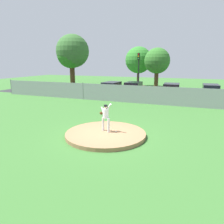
{
  "coord_description": "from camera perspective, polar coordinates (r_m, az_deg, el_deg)",
  "views": [
    {
      "loc": [
        4.48,
        -10.32,
        4.1
      ],
      "look_at": [
        -0.21,
        1.5,
        1.04
      ],
      "focal_mm": 33.58,
      "sensor_mm": 36.0,
      "label": 1
    }
  ],
  "objects": [
    {
      "name": "asphalt_strip",
      "position": [
        25.55,
        11.28,
        4.04
      ],
      "size": [
        44.0,
        7.0,
        0.01
      ],
      "primitive_type": "cube",
      "color": "#2B2B2D",
      "rests_on": "ground_plane"
    },
    {
      "name": "traffic_light_near",
      "position": [
        29.75,
        7.24,
        12.4
      ],
      "size": [
        0.28,
        0.46,
        5.26
      ],
      "color": "black",
      "rests_on": "ground_plane"
    },
    {
      "name": "parked_car_slate",
      "position": [
        26.84,
        -0.15,
        6.43
      ],
      "size": [
        2.16,
        4.81,
        1.61
      ],
      "color": "slate",
      "rests_on": "ground_plane"
    },
    {
      "name": "tree_slender_far",
      "position": [
        37.92,
        -10.68,
        15.97
      ],
      "size": [
        5.61,
        5.61,
        8.69
      ],
      "color": "#4C331E",
      "rests_on": "ground_plane"
    },
    {
      "name": "pitcher_youth",
      "position": [
        11.8,
        -1.76,
        -0.84
      ],
      "size": [
        0.79,
        0.32,
        1.66
      ],
      "color": "silver",
      "rests_on": "pitchers_mound"
    },
    {
      "name": "parked_car_red",
      "position": [
        24.82,
        15.8,
        5.41
      ],
      "size": [
        2.02,
        4.32,
        1.71
      ],
      "color": "#A81919",
      "rests_on": "ground_plane"
    },
    {
      "name": "parked_car_burgundy",
      "position": [
        26.19,
        5.84,
        6.23
      ],
      "size": [
        1.96,
        4.43,
        1.68
      ],
      "color": "maroon",
      "rests_on": "ground_plane"
    },
    {
      "name": "tree_tall_centre",
      "position": [
        36.02,
        7.24,
        13.84
      ],
      "size": [
        4.36,
        4.36,
        6.56
      ],
      "color": "#4C331E",
      "rests_on": "ground_plane"
    },
    {
      "name": "ground_plane",
      "position": [
        17.41,
        6.11,
        -0.16
      ],
      "size": [
        80.0,
        80.0,
        0.0
      ],
      "primitive_type": "plane",
      "color": "#386B2D"
    },
    {
      "name": "parked_car_teal",
      "position": [
        25.49,
        25.17,
        4.83
      ],
      "size": [
        1.89,
        4.45,
        1.7
      ],
      "color": "#146066",
      "rests_on": "ground_plane"
    },
    {
      "name": "traffic_cone_orange",
      "position": [
        26.82,
        12.0,
        5.01
      ],
      "size": [
        0.4,
        0.4,
        0.55
      ],
      "color": "orange",
      "rests_on": "asphalt_strip"
    },
    {
      "name": "pitchers_mound",
      "position": [
        11.93,
        -1.74,
        -6.02
      ],
      "size": [
        4.53,
        4.53,
        0.21
      ],
      "primitive_type": "cylinder",
      "color": "#99704C",
      "rests_on": "ground_plane"
    },
    {
      "name": "tree_broad_right",
      "position": [
        32.2,
        12.18,
        13.39
      ],
      "size": [
        3.73,
        3.73,
        6.11
      ],
      "color": "#4C331E",
      "rests_on": "ground_plane"
    },
    {
      "name": "baseball",
      "position": [
        11.93,
        1.14,
        -5.3
      ],
      "size": [
        0.07,
        0.07,
        0.07
      ],
      "primitive_type": "sphere",
      "color": "white",
      "rests_on": "pitchers_mound"
    },
    {
      "name": "chainlink_fence",
      "position": [
        21.05,
        9.12,
        4.61
      ],
      "size": [
        35.29,
        0.07,
        1.89
      ],
      "color": "gray",
      "rests_on": "ground_plane"
    },
    {
      "name": "tree_leaning_west",
      "position": [
        37.72,
        -11.19,
        15.06
      ],
      "size": [
        4.63,
        4.63,
        7.62
      ],
      "color": "#4C331E",
      "rests_on": "ground_plane"
    }
  ]
}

